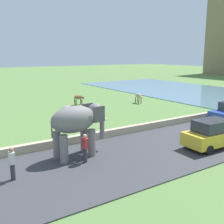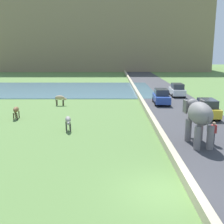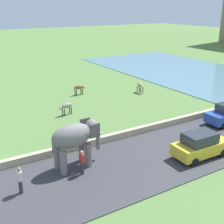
{
  "view_description": "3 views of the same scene",
  "coord_description": "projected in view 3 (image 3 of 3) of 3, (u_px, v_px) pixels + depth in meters",
  "views": [
    {
      "loc": [
        16.72,
        0.21,
        5.75
      ],
      "look_at": [
        1.49,
        10.1,
        1.86
      ],
      "focal_mm": 43.44,
      "sensor_mm": 36.0,
      "label": 1
    },
    {
      "loc": [
        -2.4,
        -11.67,
        6.38
      ],
      "look_at": [
        -2.32,
        8.04,
        1.95
      ],
      "focal_mm": 44.93,
      "sensor_mm": 36.0,
      "label": 2
    },
    {
      "loc": [
        19.34,
        -0.53,
        9.9
      ],
      "look_at": [
        -1.46,
        12.2,
        1.2
      ],
      "focal_mm": 49.02,
      "sensor_mm": 36.0,
      "label": 3
    }
  ],
  "objects": [
    {
      "name": "lake",
      "position": [
        187.0,
        71.0,
        46.78
      ],
      "size": [
        36.0,
        18.0,
        0.08
      ],
      "primitive_type": "cube",
      "color": "slate",
      "rests_on": "ground"
    },
    {
      "name": "cow_grey",
      "position": [
        66.0,
        106.0,
        28.46
      ],
      "size": [
        0.65,
        1.42,
        1.15
      ],
      "color": "gray",
      "rests_on": "ground"
    },
    {
      "name": "person_trailing",
      "position": [
        20.0,
        180.0,
        16.54
      ],
      "size": [
        0.36,
        0.22,
        1.63
      ],
      "color": "#33333D",
      "rests_on": "ground"
    },
    {
      "name": "car_yellow",
      "position": [
        201.0,
        145.0,
        20.57
      ],
      "size": [
        1.91,
        4.06,
        1.8
      ],
      "color": "gold",
      "rests_on": "ground"
    },
    {
      "name": "barrier_wall",
      "position": [
        184.0,
        119.0,
        26.92
      ],
      "size": [
        0.4,
        110.0,
        0.54
      ],
      "primitive_type": "cube",
      "color": "tan",
      "rests_on": "ground"
    },
    {
      "name": "person_beside_elephant",
      "position": [
        82.0,
        162.0,
        18.42
      ],
      "size": [
        0.36,
        0.22,
        1.63
      ],
      "color": "#33333D",
      "rests_on": "ground"
    },
    {
      "name": "cow_brown",
      "position": [
        79.0,
        88.0,
        34.77
      ],
      "size": [
        0.54,
        1.41,
        1.15
      ],
      "color": "brown",
      "rests_on": "ground"
    },
    {
      "name": "elephant",
      "position": [
        75.0,
        138.0,
        18.92
      ],
      "size": [
        1.58,
        3.51,
        2.99
      ],
      "color": "slate",
      "rests_on": "ground"
    },
    {
      "name": "cow_tan",
      "position": [
        140.0,
        86.0,
        35.58
      ],
      "size": [
        1.41,
        0.57,
        1.15
      ],
      "color": "tan",
      "rests_on": "ground"
    }
  ]
}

